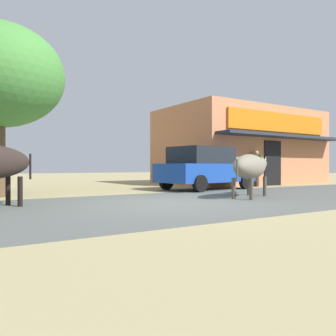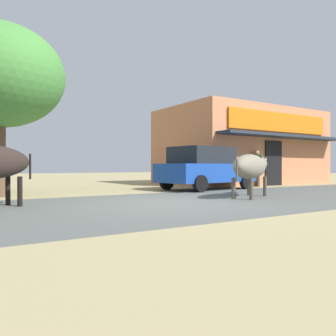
% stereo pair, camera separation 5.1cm
% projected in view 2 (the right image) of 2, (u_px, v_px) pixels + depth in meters
% --- Properties ---
extents(ground, '(80.00, 80.00, 0.00)m').
position_uv_depth(ground, '(166.00, 203.00, 8.48)').
color(ground, tan).
extents(asphalt_road, '(72.00, 5.87, 0.00)m').
position_uv_depth(asphalt_road, '(166.00, 203.00, 8.48)').
color(asphalt_road, '#555954').
rests_on(asphalt_road, ground).
extents(storefront_right_club, '(8.22, 6.07, 3.84)m').
position_uv_depth(storefront_right_club, '(241.00, 147.00, 18.78)').
color(storefront_right_club, '#C87B52').
rests_on(storefront_right_club, ground).
extents(parked_hatchback_car, '(4.22, 2.42, 1.64)m').
position_uv_depth(parked_hatchback_car, '(205.00, 168.00, 13.54)').
color(parked_hatchback_car, '#1A43A3').
rests_on(parked_hatchback_car, ground).
extents(cow_far_dark, '(2.66, 1.73, 1.25)m').
position_uv_depth(cow_far_dark, '(251.00, 167.00, 10.12)').
color(cow_far_dark, slate).
rests_on(cow_far_dark, ground).
extents(pedestrian_by_shop, '(0.34, 0.61, 1.62)m').
position_uv_depth(pedestrian_by_shop, '(257.00, 165.00, 15.51)').
color(pedestrian_by_shop, brown).
rests_on(pedestrian_by_shop, ground).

